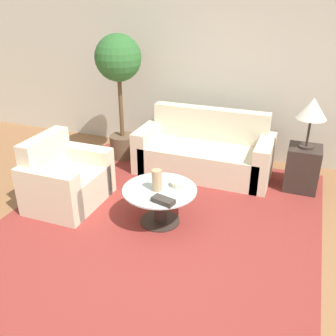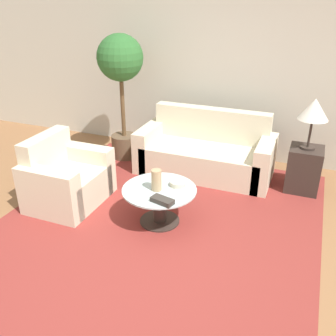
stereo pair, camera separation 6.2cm
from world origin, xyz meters
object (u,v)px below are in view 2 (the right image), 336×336
armchair (65,180)px  table_lamp (314,110)px  potted_plant (121,74)px  bowl (178,184)px  sofa_main (206,153)px  book_stack (162,201)px  coffee_table (159,201)px  vase (156,180)px

armchair → table_lamp: size_ratio=1.51×
potted_plant → bowl: size_ratio=10.77×
sofa_main → potted_plant: potted_plant is taller
sofa_main → book_stack: bearing=-88.7°
coffee_table → table_lamp: size_ratio=1.28×
table_lamp → potted_plant: 2.61m
coffee_table → book_stack: bearing=-61.1°
bowl → sofa_main: bearing=92.5°
coffee_table → bowl: (0.16, 0.14, 0.17)m
vase → book_stack: vase is taller
sofa_main → armchair: sofa_main is taller
coffee_table → bowl: size_ratio=4.77×
potted_plant → table_lamp: bearing=-2.2°
armchair → coffee_table: (1.23, -0.00, -0.01)m
sofa_main → book_stack: 1.69m
coffee_table → potted_plant: size_ratio=0.44×
vase → bowl: size_ratio=1.38×
vase → table_lamp: bearing=44.4°
vase → sofa_main: bearing=85.3°
vase → book_stack: 0.29m
sofa_main → vase: 1.49m
bowl → vase: bearing=-136.9°
book_stack → table_lamp: bearing=66.3°
coffee_table → sofa_main: bearing=85.9°
armchair → potted_plant: potted_plant is taller
vase → bowl: bearing=43.1°
potted_plant → vase: potted_plant is taller
sofa_main → vase: sofa_main is taller
sofa_main → potted_plant: size_ratio=1.01×
bowl → coffee_table: bearing=-139.1°
armchair → coffee_table: bearing=-90.1°
coffee_table → bowl: bearing=40.9°
armchair → table_lamp: bearing=-62.6°
sofa_main → coffee_table: sofa_main is taller
armchair → coffee_table: armchair is taller
armchair → bowl: bearing=-84.5°
potted_plant → book_stack: bearing=-52.1°
coffee_table → vase: (-0.02, -0.03, 0.26)m
armchair → table_lamp: 3.06m
coffee_table → potted_plant: bearing=129.3°
bowl → potted_plant: bearing=135.6°
sofa_main → potted_plant: (-1.30, 0.03, 0.99)m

